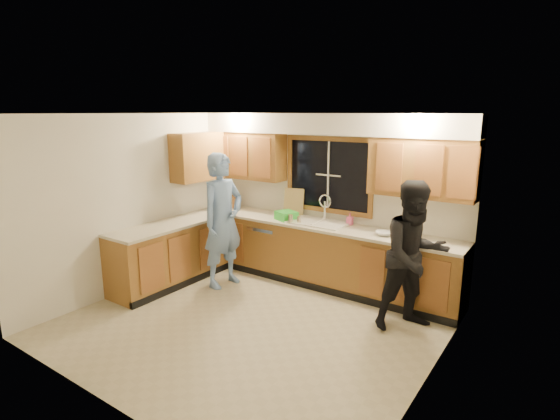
{
  "coord_description": "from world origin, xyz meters",
  "views": [
    {
      "loc": [
        3.08,
        -3.81,
        2.52
      ],
      "look_at": [
        -0.02,
        0.65,
        1.29
      ],
      "focal_mm": 28.0,
      "sensor_mm": 36.0,
      "label": 1
    }
  ],
  "objects_px": {
    "dishwasher": "(271,247)",
    "knife_block": "(237,201)",
    "soap_bottle": "(350,219)",
    "woman": "(414,256)",
    "dish_crate": "(286,216)",
    "stove": "(139,265)",
    "man": "(223,220)",
    "bowl": "(384,233)",
    "sink": "(318,227)"
  },
  "relations": [
    {
      "from": "woman",
      "to": "soap_bottle",
      "type": "height_order",
      "value": "woman"
    },
    {
      "from": "woman",
      "to": "bowl",
      "type": "bearing_deg",
      "value": 88.6
    },
    {
      "from": "dish_crate",
      "to": "knife_block",
      "type": "bearing_deg",
      "value": 169.57
    },
    {
      "from": "dishwasher",
      "to": "stove",
      "type": "relative_size",
      "value": 0.91
    },
    {
      "from": "sink",
      "to": "man",
      "type": "xyz_separation_m",
      "value": [
        -1.1,
        -0.85,
        0.11
      ]
    },
    {
      "from": "woman",
      "to": "knife_block",
      "type": "xyz_separation_m",
      "value": [
        -3.28,
        0.7,
        0.15
      ]
    },
    {
      "from": "knife_block",
      "to": "dish_crate",
      "type": "bearing_deg",
      "value": -39.14
    },
    {
      "from": "bowl",
      "to": "man",
      "type": "bearing_deg",
      "value": -159.91
    },
    {
      "from": "dish_crate",
      "to": "stove",
      "type": "bearing_deg",
      "value": -126.92
    },
    {
      "from": "dishwasher",
      "to": "soap_bottle",
      "type": "relative_size",
      "value": 4.68
    },
    {
      "from": "sink",
      "to": "stove",
      "type": "relative_size",
      "value": 0.96
    },
    {
      "from": "stove",
      "to": "dishwasher",
      "type": "bearing_deg",
      "value": 62.31
    },
    {
      "from": "stove",
      "to": "knife_block",
      "type": "xyz_separation_m",
      "value": [
        0.14,
        1.94,
        0.59
      ]
    },
    {
      "from": "soap_bottle",
      "to": "bowl",
      "type": "bearing_deg",
      "value": -22.18
    },
    {
      "from": "woman",
      "to": "soap_bottle",
      "type": "distance_m",
      "value": 1.43
    },
    {
      "from": "sink",
      "to": "bowl",
      "type": "height_order",
      "value": "sink"
    },
    {
      "from": "dishwasher",
      "to": "knife_block",
      "type": "bearing_deg",
      "value": 170.65
    },
    {
      "from": "woman",
      "to": "knife_block",
      "type": "bearing_deg",
      "value": 118.16
    },
    {
      "from": "soap_bottle",
      "to": "woman",
      "type": "bearing_deg",
      "value": -32.67
    },
    {
      "from": "soap_bottle",
      "to": "bowl",
      "type": "xyz_separation_m",
      "value": [
        0.62,
        -0.25,
        -0.06
      ]
    },
    {
      "from": "man",
      "to": "woman",
      "type": "relative_size",
      "value": 1.1
    },
    {
      "from": "dishwasher",
      "to": "dish_crate",
      "type": "xyz_separation_m",
      "value": [
        0.35,
        -0.08,
        0.58
      ]
    },
    {
      "from": "man",
      "to": "woman",
      "type": "distance_m",
      "value": 2.73
    },
    {
      "from": "stove",
      "to": "sink",
      "type": "bearing_deg",
      "value": 45.39
    },
    {
      "from": "sink",
      "to": "woman",
      "type": "distance_m",
      "value": 1.72
    },
    {
      "from": "dish_crate",
      "to": "man",
      "type": "bearing_deg",
      "value": -128.49
    },
    {
      "from": "knife_block",
      "to": "soap_bottle",
      "type": "bearing_deg",
      "value": -26.94
    },
    {
      "from": "man",
      "to": "soap_bottle",
      "type": "height_order",
      "value": "man"
    },
    {
      "from": "soap_bottle",
      "to": "dish_crate",
      "type": "bearing_deg",
      "value": -163.17
    },
    {
      "from": "knife_block",
      "to": "bowl",
      "type": "height_order",
      "value": "knife_block"
    },
    {
      "from": "dish_crate",
      "to": "bowl",
      "type": "relative_size",
      "value": 1.27
    },
    {
      "from": "sink",
      "to": "dish_crate",
      "type": "bearing_deg",
      "value": -169.27
    },
    {
      "from": "woman",
      "to": "stove",
      "type": "bearing_deg",
      "value": 150.21
    },
    {
      "from": "sink",
      "to": "soap_bottle",
      "type": "distance_m",
      "value": 0.48
    },
    {
      "from": "dishwasher",
      "to": "stove",
      "type": "bearing_deg",
      "value": -117.69
    },
    {
      "from": "knife_block",
      "to": "bowl",
      "type": "bearing_deg",
      "value": -32.67
    },
    {
      "from": "dish_crate",
      "to": "soap_bottle",
      "type": "height_order",
      "value": "soap_bottle"
    },
    {
      "from": "sink",
      "to": "stove",
      "type": "height_order",
      "value": "sink"
    },
    {
      "from": "sink",
      "to": "knife_block",
      "type": "height_order",
      "value": "sink"
    },
    {
      "from": "dishwasher",
      "to": "knife_block",
      "type": "xyz_separation_m",
      "value": [
        -0.81,
        0.13,
        0.63
      ]
    },
    {
      "from": "stove",
      "to": "soap_bottle",
      "type": "relative_size",
      "value": 5.14
    },
    {
      "from": "man",
      "to": "bowl",
      "type": "relative_size",
      "value": 8.88
    },
    {
      "from": "dish_crate",
      "to": "bowl",
      "type": "bearing_deg",
      "value": 1.0
    },
    {
      "from": "dish_crate",
      "to": "bowl",
      "type": "distance_m",
      "value": 1.54
    },
    {
      "from": "stove",
      "to": "soap_bottle",
      "type": "bearing_deg",
      "value": 42.13
    },
    {
      "from": "stove",
      "to": "bowl",
      "type": "relative_size",
      "value": 4.08
    },
    {
      "from": "woman",
      "to": "dish_crate",
      "type": "bearing_deg",
      "value": 117.25
    },
    {
      "from": "stove",
      "to": "dish_crate",
      "type": "relative_size",
      "value": 3.2
    },
    {
      "from": "dish_crate",
      "to": "soap_bottle",
      "type": "distance_m",
      "value": 0.96
    },
    {
      "from": "dishwasher",
      "to": "man",
      "type": "height_order",
      "value": "man"
    }
  ]
}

